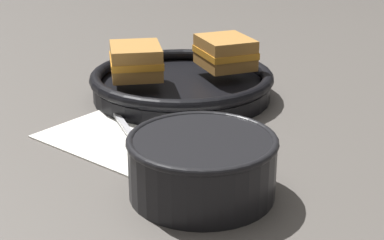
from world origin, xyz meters
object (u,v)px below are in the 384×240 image
Objects in this scene: soup_bowl at (202,162)px; sandwich_near_right at (136,61)px; spoon at (139,146)px; skillet at (182,83)px; sandwich_near_left at (225,52)px.

soup_bowl is 0.30m from sandwich_near_right.
sandwich_near_right reaches higher than spoon.
soup_bowl reaches higher than skillet.
soup_bowl is at bearing -63.11° from sandwich_near_left.
skillet is 0.08m from sandwich_near_right.
sandwich_near_right is (-0.24, 0.19, 0.03)m from soup_bowl.
sandwich_near_right is at bearing 141.85° from soup_bowl.
sandwich_near_right is at bearing -124.88° from skillet.
spoon is at bearing -50.53° from sandwich_near_right.
soup_bowl is 0.40× the size of skillet.
sandwich_near_left is at bearing 52.26° from skillet.
skillet is at bearing -127.74° from sandwich_near_left.
sandwich_near_left and sandwich_near_right have the same top height.
sandwich_near_left is at bearing 116.89° from soup_bowl.
soup_bowl is 1.36× the size of sandwich_near_left.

